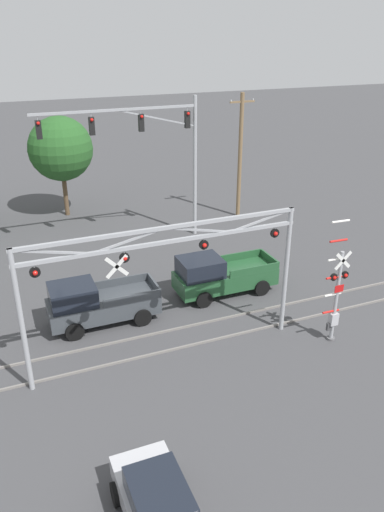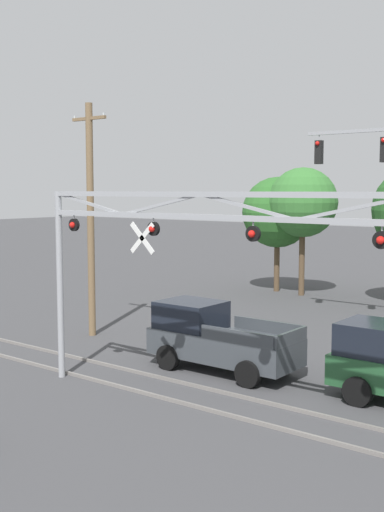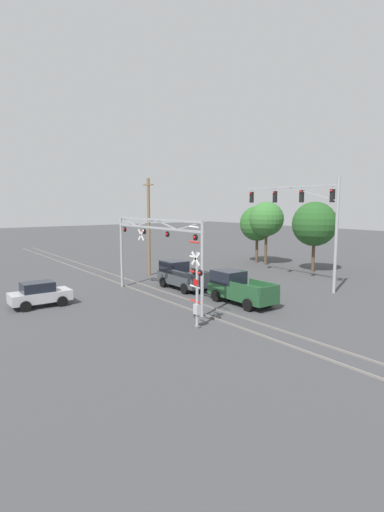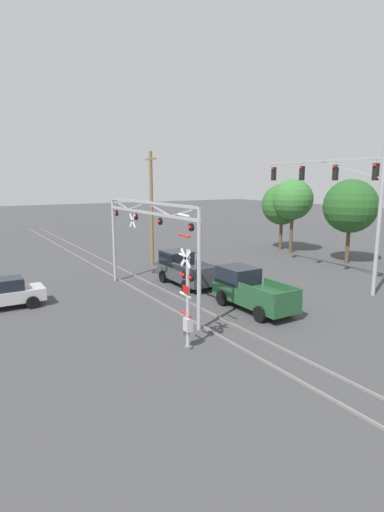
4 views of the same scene
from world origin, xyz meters
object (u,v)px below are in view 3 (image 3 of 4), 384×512
pickup_truck_following (238,288)px  background_tree_far_left_verge (257,224)px  utility_pole_left (149,226)px  background_tree_beyond_span (314,224)px  pickup_truck_lead (181,276)px  background_tree_far_right_verge (266,219)px  traffic_signal_span (310,212)px  sedan_waiting (40,294)px  crossing_signal_mast (197,290)px  crossing_gantry (155,240)px

pickup_truck_following → background_tree_far_left_verge: bearing=131.4°
utility_pole_left → background_tree_beyond_span: size_ratio=1.30×
background_tree_beyond_span → pickup_truck_lead: bearing=-94.3°
background_tree_far_right_verge → traffic_signal_span: bearing=-30.7°
background_tree_beyond_span → background_tree_far_left_verge: (-7.98, -0.01, -0.27)m
traffic_signal_span → sedan_waiting: traffic_signal_span is taller
pickup_truck_lead → background_tree_far_right_verge: background_tree_far_right_verge is taller
crossing_signal_mast → utility_pole_left: size_ratio=0.61×
pickup_truck_lead → background_tree_beyond_span: bearing=85.7°
background_tree_beyond_span → traffic_signal_span: bearing=-55.4°
crossing_gantry → background_tree_far_right_verge: size_ratio=1.57×
crossing_signal_mast → background_tree_far_left_verge: size_ratio=0.85×
pickup_truck_lead → background_tree_beyond_span: size_ratio=0.71×
pickup_truck_following → background_tree_far_right_verge: 18.91m
background_tree_far_left_verge → pickup_truck_lead: bearing=-66.2°
crossing_gantry → sedan_waiting: bearing=-111.3°
crossing_gantry → pickup_truck_lead: (-2.11, 3.63, -3.22)m
sedan_waiting → background_tree_beyond_span: (1.91, 26.38, 3.98)m
crossing_gantry → sedan_waiting: 8.56m
background_tree_far_left_verge → background_tree_far_right_verge: 1.98m
crossing_signal_mast → pickup_truck_following: size_ratio=1.09×
pickup_truck_lead → sedan_waiting: size_ratio=1.28×
crossing_signal_mast → pickup_truck_following: bearing=115.9°
crossing_gantry → crossing_signal_mast: bearing=-12.5°
pickup_truck_lead → pickup_truck_following: size_ratio=0.96×
crossing_gantry → crossing_signal_mast: size_ratio=1.98×
crossing_gantry → background_tree_beyond_span: (-0.95, 19.07, 0.56)m
crossing_gantry → traffic_signal_span: (3.82, 12.17, 1.89)m
traffic_signal_span → pickup_truck_following: size_ratio=1.88×
background_tree_far_right_verge → pickup_truck_following: bearing=-52.0°
utility_pole_left → traffic_signal_span: bearing=30.6°
pickup_truck_lead → sedan_waiting: (-0.75, -10.95, -0.21)m
crossing_signal_mast → background_tree_beyond_span: size_ratio=0.80×
pickup_truck_lead → traffic_signal_span: bearing=55.2°
utility_pole_left → background_tree_beyond_span: utility_pole_left is taller
crossing_signal_mast → sedan_waiting: 11.49m
utility_pole_left → sedan_waiting: bearing=-62.9°
crossing_signal_mast → traffic_signal_span: 14.66m
crossing_signal_mast → background_tree_far_left_verge: 26.17m
background_tree_far_left_verge → pickup_truck_following: bearing=-48.6°
background_tree_far_left_verge → background_tree_far_right_verge: background_tree_far_right_verge is taller
crossing_signal_mast → background_tree_far_left_verge: (-15.93, 20.62, 2.44)m
crossing_gantry → traffic_signal_span: 12.89m
traffic_signal_span → background_tree_far_left_verge: (-12.75, 6.89, -1.60)m
pickup_truck_lead → background_tree_far_left_verge: bearing=113.8°
sedan_waiting → background_tree_beyond_span: 26.75m
crossing_gantry → crossing_signal_mast: (7.01, -1.56, -2.15)m
pickup_truck_following → sedan_waiting: bearing=-122.1°
pickup_truck_following → background_tree_far_left_verge: size_ratio=0.79×
traffic_signal_span → background_tree_far_left_verge: bearing=151.6°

